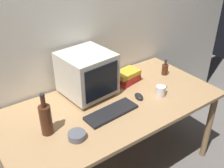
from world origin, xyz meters
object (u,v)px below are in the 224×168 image
Objects in this scene: crt_monitor at (87,74)px; bottle_tall at (46,119)px; bottle_short at (165,69)px; mug at (161,91)px; keyboard at (111,112)px; cd_spindle at (77,136)px; book_stack at (127,76)px; computer_mouse at (139,96)px.

crt_monitor is 1.31× the size of bottle_tall.
bottle_tall is 1.27m from bottle_short.
keyboard is at bearing 175.83° from mug.
crt_monitor is 0.57m from cd_spindle.
book_stack is (0.39, -0.03, -0.14)m from crt_monitor.
crt_monitor is 1.60× the size of book_stack.
keyboard is 3.50× the size of cd_spindle.
mug is 0.82m from cd_spindle.
crt_monitor is 1.00× the size of keyboard.
crt_monitor is 2.66× the size of bottle_short.
keyboard is at bearing -89.99° from crt_monitor.
crt_monitor reaches higher than cd_spindle.
computer_mouse is at bearing 3.57° from keyboard.
crt_monitor is 0.62m from mug.
bottle_tall reaches higher than book_stack.
cd_spindle is at bearing -169.33° from keyboard.
bottle_tall is at bearing -151.21° from crt_monitor.
crt_monitor is 3.50× the size of mug.
cd_spindle is (-0.34, -0.43, -0.17)m from crt_monitor.
computer_mouse is 0.38× the size of book_stack.
bottle_tall is at bearing 173.37° from mug.
book_stack is at bearing 166.38° from bottle_short.
cd_spindle reaches higher than keyboard.
crt_monitor reaches higher than book_stack.
cd_spindle is at bearing -153.82° from computer_mouse.
crt_monitor is at bearing 28.79° from bottle_tall.
cd_spindle is at bearing -164.94° from bottle_short.
keyboard is 0.50m from bottle_tall.
cd_spindle is (-0.74, -0.39, -0.03)m from book_stack.
keyboard is at bearing -157.62° from computer_mouse.
cd_spindle is at bearing -50.76° from bottle_tall.
book_stack is at bearing -4.89° from crt_monitor.
bottle_tall is 1.22× the size of book_stack.
crt_monitor is 0.38m from keyboard.
computer_mouse is 0.31× the size of bottle_tall.
mug is at bearing -6.63° from bottle_tall.
computer_mouse is at bearing 11.21° from cd_spindle.
bottle_short reaches higher than computer_mouse.
bottle_tall is at bearing 167.09° from keyboard.
bottle_tall is 0.23m from cd_spindle.
mug is at bearing -140.42° from bottle_short.
bottle_tall is (-0.48, 0.08, 0.11)m from keyboard.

